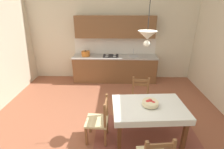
{
  "coord_description": "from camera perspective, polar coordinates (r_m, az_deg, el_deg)",
  "views": [
    {
      "loc": [
        0.14,
        -2.78,
        2.5
      ],
      "look_at": [
        0.06,
        0.72,
        1.03
      ],
      "focal_mm": 26.53,
      "sensor_mm": 36.0,
      "label": 1
    }
  ],
  "objects": [
    {
      "name": "wall_back",
      "position": [
        5.82,
        -0.03,
        18.15
      ],
      "size": [
        6.23,
        0.12,
        4.05
      ],
      "primitive_type": "cube",
      "color": "beige",
      "rests_on": "ground_plane"
    },
    {
      "name": "dining_chair_tv_side",
      "position": [
        3.33,
        -4.53,
        -15.57
      ],
      "size": [
        0.44,
        0.44,
        0.93
      ],
      "color": "#D1BC89",
      "rests_on": "ground_plane"
    },
    {
      "name": "area_rug",
      "position": [
        3.63,
        11.92,
        -21.31
      ],
      "size": [
        2.1,
        1.6,
        0.01
      ],
      "primitive_type": "cube",
      "color": "brown",
      "rests_on": "ground_plane"
    },
    {
      "name": "fruit_bowl",
      "position": [
        3.22,
        13.03,
        -9.54
      ],
      "size": [
        0.3,
        0.3,
        0.12
      ],
      "color": "beige",
      "rests_on": "dining_table"
    },
    {
      "name": "pendant_lamp",
      "position": [
        2.87,
        12.1,
        12.94
      ],
      "size": [
        0.32,
        0.32,
        0.8
      ],
      "color": "black"
    },
    {
      "name": "dining_chair_kitchen_side",
      "position": [
        4.06,
        9.64,
        -8.04
      ],
      "size": [
        0.46,
        0.46,
        0.93
      ],
      "color": "#D1BC89",
      "rests_on": "ground_plane"
    },
    {
      "name": "kitchen_cabinetry",
      "position": [
        5.71,
        0.94,
        6.06
      ],
      "size": [
        2.86,
        0.63,
        2.2
      ],
      "color": "brown",
      "rests_on": "ground_plane"
    },
    {
      "name": "ground_plane",
      "position": [
        3.78,
        -1.22,
        -19.71
      ],
      "size": [
        6.23,
        6.52,
        0.1
      ],
      "primitive_type": "cube",
      "color": "#99563D"
    },
    {
      "name": "dining_table",
      "position": [
        3.32,
        12.5,
        -12.41
      ],
      "size": [
        1.42,
        0.98,
        0.75
      ],
      "color": "brown",
      "rests_on": "ground_plane"
    }
  ]
}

